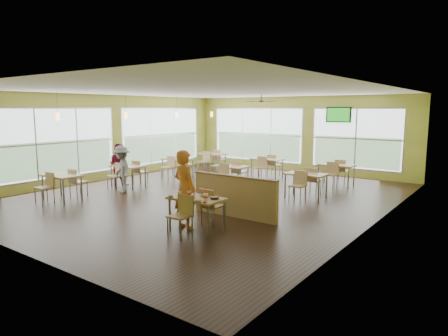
{
  "coord_description": "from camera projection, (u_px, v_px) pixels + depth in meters",
  "views": [
    {
      "loc": [
        7.5,
        -9.5,
        2.64
      ],
      "look_at": [
        1.44,
        -1.23,
        1.14
      ],
      "focal_mm": 32.0,
      "sensor_mm": 36.0,
      "label": 1
    }
  ],
  "objects": [
    {
      "name": "room",
      "position": [
        210.0,
        144.0,
        12.12
      ],
      "size": [
        12.0,
        12.04,
        3.2
      ],
      "color": "black",
      "rests_on": "ground"
    },
    {
      "name": "window_bays",
      "position": [
        205.0,
        139.0,
        16.14
      ],
      "size": [
        9.24,
        10.24,
        2.38
      ],
      "color": "white",
      "rests_on": "room"
    },
    {
      "name": "main_table",
      "position": [
        197.0,
        203.0,
        8.7
      ],
      "size": [
        1.22,
        1.52,
        0.87
      ],
      "color": "tan",
      "rests_on": "floor"
    },
    {
      "name": "half_wall_divider",
      "position": [
        235.0,
        196.0,
        9.87
      ],
      "size": [
        2.4,
        0.14,
        1.04
      ],
      "color": "tan",
      "rests_on": "floor"
    },
    {
      "name": "dining_tables",
      "position": [
        216.0,
        167.0,
        14.24
      ],
      "size": [
        6.92,
        8.72,
        0.87
      ],
      "color": "tan",
      "rests_on": "floor"
    },
    {
      "name": "pendant_lights",
      "position": [
        152.0,
        115.0,
        14.41
      ],
      "size": [
        0.11,
        7.31,
        0.86
      ],
      "color": "#2D2119",
      "rests_on": "ceiling"
    },
    {
      "name": "ceiling_fan",
      "position": [
        261.0,
        101.0,
        14.32
      ],
      "size": [
        1.25,
        1.25,
        0.29
      ],
      "color": "#2D2119",
      "rests_on": "ceiling"
    },
    {
      "name": "tv_backwall",
      "position": [
        339.0,
        115.0,
        15.65
      ],
      "size": [
        1.0,
        0.07,
        0.6
      ],
      "color": "black",
      "rests_on": "wall_back"
    },
    {
      "name": "man_plaid",
      "position": [
        185.0,
        189.0,
        8.86
      ],
      "size": [
        0.71,
        0.53,
        1.77
      ],
      "primitive_type": "imported",
      "rotation": [
        0.0,
        0.0,
        2.98
      ],
      "color": "red",
      "rests_on": "floor"
    },
    {
      "name": "patron_maroon",
      "position": [
        119.0,
        165.0,
        13.89
      ],
      "size": [
        0.86,
        0.76,
        1.48
      ],
      "primitive_type": "imported",
      "rotation": [
        0.0,
        0.0,
        3.46
      ],
      "color": "#5D0E1D",
      "rests_on": "floor"
    },
    {
      "name": "patron_grey",
      "position": [
        122.0,
        169.0,
        12.71
      ],
      "size": [
        1.13,
        0.92,
        1.52
      ],
      "primitive_type": "imported",
      "rotation": [
        0.0,
        0.0,
        -0.43
      ],
      "color": "slate",
      "rests_on": "floor"
    },
    {
      "name": "cup_blue",
      "position": [
        180.0,
        194.0,
        8.76
      ],
      "size": [
        0.09,
        0.09,
        0.32
      ],
      "color": "white",
      "rests_on": "main_table"
    },
    {
      "name": "cup_yellow",
      "position": [
        189.0,
        194.0,
        8.71
      ],
      "size": [
        0.1,
        0.1,
        0.37
      ],
      "color": "white",
      "rests_on": "main_table"
    },
    {
      "name": "cup_red_near",
      "position": [
        193.0,
        197.0,
        8.45
      ],
      "size": [
        0.09,
        0.09,
        0.31
      ],
      "color": "white",
      "rests_on": "main_table"
    },
    {
      "name": "cup_red_far",
      "position": [
        206.0,
        197.0,
        8.41
      ],
      "size": [
        0.1,
        0.1,
        0.37
      ],
      "color": "white",
      "rests_on": "main_table"
    },
    {
      "name": "food_basket",
      "position": [
        215.0,
        198.0,
        8.54
      ],
      "size": [
        0.21,
        0.21,
        0.05
      ],
      "color": "black",
      "rests_on": "main_table"
    },
    {
      "name": "ketchup_cup",
      "position": [
        205.0,
        202.0,
        8.17
      ],
      "size": [
        0.06,
        0.06,
        0.03
      ],
      "primitive_type": "cylinder",
      "color": "#B01004",
      "rests_on": "main_table"
    },
    {
      "name": "wrapper_left",
      "position": [
        170.0,
        196.0,
        8.74
      ],
      "size": [
        0.17,
        0.16,
        0.03
      ],
      "primitive_type": "ellipsoid",
      "rotation": [
        0.0,
        0.0,
        0.34
      ],
      "color": "#997E4A",
      "rests_on": "main_table"
    },
    {
      "name": "wrapper_mid",
      "position": [
        205.0,
        196.0,
        8.74
      ],
      "size": [
        0.23,
        0.21,
        0.05
      ],
      "primitive_type": "ellipsoid",
      "rotation": [
        0.0,
        0.0,
        0.18
      ],
      "color": "#997E4A",
      "rests_on": "main_table"
    },
    {
      "name": "wrapper_right",
      "position": [
        198.0,
        201.0,
        8.27
      ],
      "size": [
        0.19,
        0.19,
        0.04
      ],
      "primitive_type": "ellipsoid",
      "rotation": [
        0.0,
        0.0,
        -0.34
      ],
      "color": "#997E4A",
      "rests_on": "main_table"
    }
  ]
}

